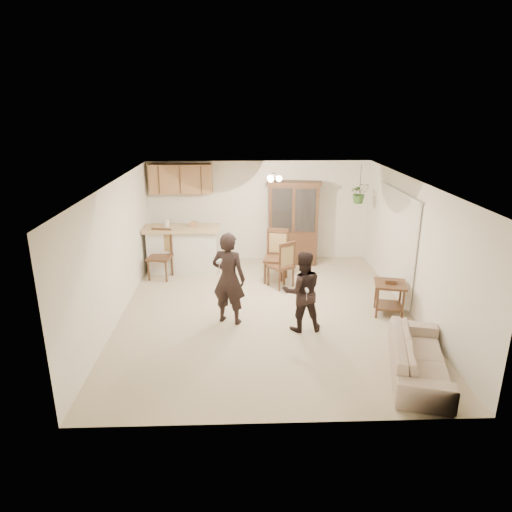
{
  "coord_description": "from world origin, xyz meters",
  "views": [
    {
      "loc": [
        -0.48,
        -8.01,
        3.8
      ],
      "look_at": [
        -0.18,
        0.4,
        1.0
      ],
      "focal_mm": 32.0,
      "sensor_mm": 36.0,
      "label": 1
    }
  ],
  "objects_px": {
    "chair_hutch_left": "(276,267)",
    "chair_hutch_right": "(281,273)",
    "child": "(302,294)",
    "chair_bar": "(160,265)",
    "china_hutch": "(293,224)",
    "sofa": "(420,352)",
    "adult": "(229,276)",
    "side_table": "(389,298)"
  },
  "relations": [
    {
      "from": "sofa",
      "to": "chair_bar",
      "type": "bearing_deg",
      "value": 62.09
    },
    {
      "from": "adult",
      "to": "side_table",
      "type": "xyz_separation_m",
      "value": [
        3.02,
        0.23,
        -0.57
      ]
    },
    {
      "from": "sofa",
      "to": "adult",
      "type": "relative_size",
      "value": 1.04
    },
    {
      "from": "chair_hutch_left",
      "to": "chair_hutch_right",
      "type": "distance_m",
      "value": 0.33
    },
    {
      "from": "side_table",
      "to": "chair_hutch_left",
      "type": "distance_m",
      "value": 2.68
    },
    {
      "from": "china_hutch",
      "to": "chair_bar",
      "type": "bearing_deg",
      "value": -154.29
    },
    {
      "from": "child",
      "to": "side_table",
      "type": "relative_size",
      "value": 1.93
    },
    {
      "from": "adult",
      "to": "sofa",
      "type": "bearing_deg",
      "value": 168.35
    },
    {
      "from": "china_hutch",
      "to": "chair_hutch_left",
      "type": "xyz_separation_m",
      "value": [
        -0.52,
        -1.28,
        -0.68
      ]
    },
    {
      "from": "adult",
      "to": "china_hutch",
      "type": "bearing_deg",
      "value": -93.85
    },
    {
      "from": "child",
      "to": "chair_bar",
      "type": "distance_m",
      "value": 3.92
    },
    {
      "from": "chair_bar",
      "to": "child",
      "type": "bearing_deg",
      "value": -31.22
    },
    {
      "from": "child",
      "to": "chair_hutch_right",
      "type": "xyz_separation_m",
      "value": [
        -0.19,
        2.03,
        -0.38
      ]
    },
    {
      "from": "chair_hutch_left",
      "to": "chair_hutch_right",
      "type": "height_order",
      "value": "chair_hutch_left"
    },
    {
      "from": "adult",
      "to": "chair_bar",
      "type": "relative_size",
      "value": 1.6
    },
    {
      "from": "china_hutch",
      "to": "chair_hutch_left",
      "type": "distance_m",
      "value": 1.54
    },
    {
      "from": "adult",
      "to": "china_hutch",
      "type": "height_order",
      "value": "china_hutch"
    },
    {
      "from": "adult",
      "to": "chair_bar",
      "type": "xyz_separation_m",
      "value": [
        -1.62,
        2.28,
        -0.58
      ]
    },
    {
      "from": "sofa",
      "to": "china_hutch",
      "type": "xyz_separation_m",
      "value": [
        -1.29,
        5.1,
        0.64
      ]
    },
    {
      "from": "side_table",
      "to": "chair_hutch_right",
      "type": "relative_size",
      "value": 0.67
    },
    {
      "from": "sofa",
      "to": "child",
      "type": "bearing_deg",
      "value": 61.07
    },
    {
      "from": "chair_bar",
      "to": "chair_hutch_right",
      "type": "relative_size",
      "value": 1.07
    },
    {
      "from": "china_hutch",
      "to": "chair_hutch_right",
      "type": "relative_size",
      "value": 1.95
    },
    {
      "from": "china_hutch",
      "to": "chair_bar",
      "type": "relative_size",
      "value": 1.81
    },
    {
      "from": "chair_hutch_right",
      "to": "china_hutch",
      "type": "bearing_deg",
      "value": -140.16
    },
    {
      "from": "chair_hutch_right",
      "to": "sofa",
      "type": "bearing_deg",
      "value": 81.51
    },
    {
      "from": "chair_bar",
      "to": "chair_hutch_left",
      "type": "bearing_deg",
      "value": 5.02
    },
    {
      "from": "adult",
      "to": "china_hutch",
      "type": "relative_size",
      "value": 0.88
    },
    {
      "from": "chair_bar",
      "to": "chair_hutch_left",
      "type": "xyz_separation_m",
      "value": [
        2.63,
        -0.27,
        0.01
      ]
    },
    {
      "from": "china_hutch",
      "to": "chair_hutch_left",
      "type": "height_order",
      "value": "china_hutch"
    },
    {
      "from": "adult",
      "to": "child",
      "type": "xyz_separation_m",
      "value": [
        1.28,
        -0.34,
        -0.22
      ]
    },
    {
      "from": "adult",
      "to": "side_table",
      "type": "relative_size",
      "value": 2.57
    },
    {
      "from": "sofa",
      "to": "child",
      "type": "distance_m",
      "value": 2.16
    },
    {
      "from": "sofa",
      "to": "chair_bar",
      "type": "xyz_separation_m",
      "value": [
        -4.44,
        4.1,
        -0.05
      ]
    },
    {
      "from": "china_hutch",
      "to": "side_table",
      "type": "bearing_deg",
      "value": -56.0
    },
    {
      "from": "chair_bar",
      "to": "side_table",
      "type": "bearing_deg",
      "value": -12.95
    },
    {
      "from": "sofa",
      "to": "china_hutch",
      "type": "bearing_deg",
      "value": 29.01
    },
    {
      "from": "sofa",
      "to": "chair_hutch_left",
      "type": "xyz_separation_m",
      "value": [
        -1.81,
        3.83,
        -0.04
      ]
    },
    {
      "from": "adult",
      "to": "chair_hutch_right",
      "type": "bearing_deg",
      "value": -101.65
    },
    {
      "from": "child",
      "to": "chair_hutch_right",
      "type": "height_order",
      "value": "child"
    },
    {
      "from": "china_hutch",
      "to": "chair_hutch_left",
      "type": "relative_size",
      "value": 1.75
    },
    {
      "from": "chair_hutch_left",
      "to": "child",
      "type": "bearing_deg",
      "value": -70.88
    }
  ]
}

